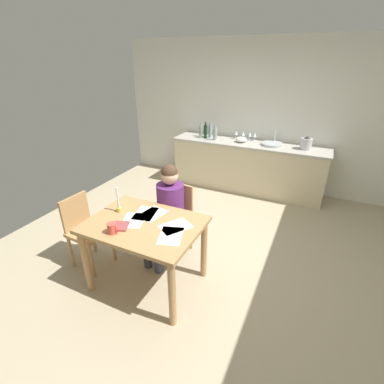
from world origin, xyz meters
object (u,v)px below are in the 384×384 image
at_px(person_seated, 167,208).
at_px(bottle_sauce, 215,134).
at_px(sink_unit, 272,144).
at_px(bottle_vinegar, 205,131).
at_px(chair_at_table, 175,215).
at_px(candlestick, 119,205).
at_px(dining_table, 145,233).
at_px(stovetop_kettle, 306,143).
at_px(chair_side_empty, 85,228).
at_px(wine_glass_by_kettle, 250,134).
at_px(wine_glass_back_right, 236,133).
at_px(wine_glass_near_sink, 255,135).
at_px(coffee_mug, 112,228).
at_px(book_magazine, 120,226).
at_px(mixing_bowl, 241,139).
at_px(bottle_wine_red, 210,131).
at_px(wine_glass_back_left, 243,134).
at_px(bottle_oil, 201,131).

distance_m(person_seated, bottle_sauce, 2.31).
distance_m(sink_unit, bottle_vinegar, 1.23).
xyz_separation_m(chair_at_table, candlestick, (-0.35, -0.58, 0.35)).
relative_size(dining_table, bottle_vinegar, 3.82).
bearing_deg(stovetop_kettle, chair_side_empty, -125.63).
height_order(wine_glass_by_kettle, wine_glass_back_right, same).
distance_m(bottle_vinegar, bottle_sauce, 0.21).
bearing_deg(bottle_sauce, wine_glass_near_sink, 19.78).
height_order(coffee_mug, candlestick, candlestick).
bearing_deg(book_magazine, sink_unit, 50.94).
bearing_deg(stovetop_kettle, sink_unit, 179.56).
distance_m(candlestick, wine_glass_by_kettle, 3.01).
distance_m(book_magazine, bottle_vinegar, 3.00).
distance_m(person_seated, mixing_bowl, 2.35).
bearing_deg(wine_glass_back_right, mixing_bowl, -48.40).
relative_size(book_magazine, bottle_vinegar, 0.56).
height_order(sink_unit, bottle_sauce, bottle_sauce).
xyz_separation_m(wine_glass_near_sink, wine_glass_back_right, (-0.35, 0.00, 0.00)).
height_order(coffee_mug, bottle_wine_red, bottle_wine_red).
bearing_deg(stovetop_kettle, person_seated, -118.28).
height_order(chair_side_empty, wine_glass_near_sink, wine_glass_near_sink).
bearing_deg(wine_glass_near_sink, wine_glass_back_left, 180.00).
height_order(candlestick, bottle_sauce, bottle_sauce).
bearing_deg(wine_glass_by_kettle, chair_side_empty, -109.67).
relative_size(candlestick, wine_glass_by_kettle, 1.83).
xyz_separation_m(dining_table, bottle_sauce, (-0.32, 2.78, 0.36)).
xyz_separation_m(chair_side_empty, wine_glass_back_right, (0.83, 3.03, 0.53)).
xyz_separation_m(person_seated, sink_unit, (0.73, 2.36, 0.24)).
height_order(sink_unit, wine_glass_back_right, sink_unit).
relative_size(wine_glass_near_sink, wine_glass_by_kettle, 1.00).
relative_size(dining_table, bottle_wine_red, 3.96).
bearing_deg(bottle_vinegar, bottle_oil, 150.10).
bearing_deg(wine_glass_back_right, candlestick, -97.11).
distance_m(book_magazine, sink_unit, 3.16).
bearing_deg(chair_side_empty, wine_glass_back_right, 74.76).
bearing_deg(book_magazine, chair_side_empty, 144.37).
distance_m(stovetop_kettle, wine_glass_by_kettle, 0.99).
relative_size(wine_glass_back_left, wine_glass_back_right, 1.00).
distance_m(bottle_wine_red, wine_glass_near_sink, 0.82).
bearing_deg(bottle_oil, sink_unit, -0.35).
distance_m(dining_table, bottle_vinegar, 2.88).
height_order(coffee_mug, wine_glass_back_left, wine_glass_back_left).
height_order(book_magazine, wine_glass_by_kettle, wine_glass_by_kettle).
bearing_deg(person_seated, chair_side_empty, -146.64).
xyz_separation_m(bottle_vinegar, wine_glass_by_kettle, (0.78, 0.21, -0.02)).
xyz_separation_m(chair_side_empty, coffee_mug, (0.66, -0.26, 0.34)).
relative_size(chair_side_empty, stovetop_kettle, 3.92).
xyz_separation_m(chair_side_empty, book_magazine, (0.66, -0.15, 0.30)).
bearing_deg(chair_at_table, bottle_wine_red, 101.40).
xyz_separation_m(chair_side_empty, mixing_bowl, (0.99, 2.85, 0.46)).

